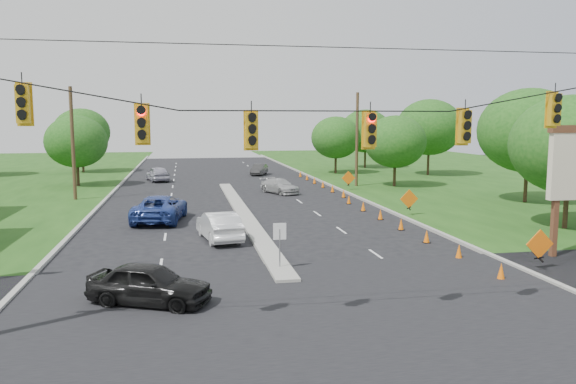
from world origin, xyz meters
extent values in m
plane|color=black|center=(0.00, 0.00, 0.00)|extent=(160.00, 160.00, 0.00)
cube|color=black|center=(0.00, 0.00, 0.00)|extent=(160.00, 14.00, 0.02)
cube|color=gray|center=(-10.10, 30.00, 0.00)|extent=(0.25, 110.00, 0.16)
cube|color=gray|center=(10.10, 30.00, 0.00)|extent=(0.25, 110.00, 0.16)
cube|color=gray|center=(0.00, 21.00, 0.00)|extent=(1.00, 34.00, 0.18)
cylinder|color=gray|center=(0.00, 6.00, 0.90)|extent=(0.06, 0.06, 1.80)
cube|color=white|center=(0.00, 6.00, 1.70)|extent=(0.55, 0.04, 0.70)
cylinder|color=black|center=(0.00, -1.00, 7.00)|extent=(24.00, 0.04, 0.04)
cube|color=gold|center=(-8.00, -1.00, 6.75)|extent=(0.34, 0.24, 1.00)
cube|color=gold|center=(-5.00, -1.00, 6.22)|extent=(0.34, 0.24, 1.00)
cube|color=gold|center=(-2.00, -1.00, 6.05)|extent=(0.34, 0.24, 1.00)
cube|color=gold|center=(1.50, -1.00, 6.05)|extent=(0.34, 0.24, 1.00)
cube|color=gold|center=(4.50, -1.00, 6.14)|extent=(0.34, 0.24, 1.00)
cube|color=gold|center=(7.50, -1.00, 6.66)|extent=(0.34, 0.24, 1.00)
cylinder|color=#422D1C|center=(-12.50, 30.00, 4.50)|extent=(0.28, 0.28, 9.00)
cylinder|color=#422D1C|center=(12.50, 35.00, 4.50)|extent=(0.28, 0.28, 9.00)
cube|color=#59331E|center=(12.90, 6.00, 2.20)|extent=(0.25, 0.25, 4.40)
cone|color=orange|center=(8.45, 3.00, 0.35)|extent=(0.32, 0.32, 0.70)
cone|color=orange|center=(8.45, 6.50, 0.35)|extent=(0.32, 0.32, 0.70)
cone|color=orange|center=(8.45, 10.00, 0.35)|extent=(0.32, 0.32, 0.70)
cone|color=orange|center=(8.45, 13.50, 0.35)|extent=(0.32, 0.32, 0.70)
cone|color=orange|center=(8.45, 17.00, 0.35)|extent=(0.32, 0.32, 0.70)
cone|color=orange|center=(8.45, 20.50, 0.35)|extent=(0.32, 0.32, 0.70)
cone|color=orange|center=(8.45, 24.00, 0.35)|extent=(0.32, 0.32, 0.70)
cone|color=orange|center=(9.05, 27.50, 0.35)|extent=(0.32, 0.32, 0.70)
cone|color=orange|center=(9.05, 31.00, 0.35)|extent=(0.32, 0.32, 0.70)
cone|color=orange|center=(9.05, 34.50, 0.35)|extent=(0.32, 0.32, 0.70)
cone|color=orange|center=(9.05, 38.00, 0.35)|extent=(0.32, 0.32, 0.70)
cone|color=orange|center=(9.05, 41.50, 0.35)|extent=(0.32, 0.32, 0.70)
cone|color=orange|center=(9.05, 45.00, 0.35)|extent=(0.32, 0.32, 0.70)
cube|color=black|center=(10.80, 4.00, 0.55)|extent=(0.06, 0.58, 0.26)
cube|color=black|center=(10.80, 4.00, 0.55)|extent=(0.06, 0.58, 0.26)
cube|color=orange|center=(10.80, 4.00, 1.15)|extent=(1.27, 0.05, 1.27)
cube|color=black|center=(10.80, 18.00, 0.55)|extent=(0.06, 0.58, 0.26)
cube|color=black|center=(10.80, 18.00, 0.55)|extent=(0.06, 0.58, 0.26)
cube|color=orange|center=(10.80, 18.00, 1.15)|extent=(1.27, 0.05, 1.27)
cube|color=black|center=(10.80, 32.00, 0.55)|extent=(0.06, 0.58, 0.26)
cube|color=black|center=(10.80, 32.00, 0.55)|extent=(0.06, 0.58, 0.26)
cube|color=orange|center=(10.80, 32.00, 1.15)|extent=(1.27, 0.05, 1.27)
cylinder|color=black|center=(-14.00, 40.00, 1.26)|extent=(0.28, 0.28, 2.52)
ellipsoid|color=#194C14|center=(-14.00, 40.00, 4.34)|extent=(5.88, 5.88, 5.04)
cylinder|color=black|center=(-16.00, 55.00, 1.44)|extent=(0.28, 0.28, 2.88)
ellipsoid|color=#194C14|center=(-16.00, 55.00, 4.96)|extent=(6.72, 6.72, 5.76)
cylinder|color=black|center=(18.00, 12.00, 1.44)|extent=(0.28, 0.28, 2.88)
ellipsoid|color=#194C14|center=(18.00, 12.00, 4.96)|extent=(6.72, 6.72, 5.76)
cylinder|color=black|center=(22.00, 22.00, 1.62)|extent=(0.28, 0.28, 3.24)
ellipsoid|color=#194C14|center=(22.00, 22.00, 5.58)|extent=(7.56, 7.56, 6.48)
cylinder|color=black|center=(16.00, 34.00, 1.26)|extent=(0.28, 0.28, 2.52)
ellipsoid|color=#194C14|center=(16.00, 34.00, 4.34)|extent=(5.88, 5.88, 5.04)
cylinder|color=black|center=(24.00, 44.00, 1.62)|extent=(0.28, 0.28, 3.24)
ellipsoid|color=#194C14|center=(24.00, 44.00, 5.58)|extent=(7.56, 7.56, 6.48)
cylinder|color=black|center=(20.00, 55.00, 1.44)|extent=(0.28, 0.28, 2.88)
ellipsoid|color=#194C14|center=(20.00, 55.00, 4.96)|extent=(6.72, 6.72, 5.76)
cylinder|color=black|center=(14.00, 48.00, 1.26)|extent=(0.28, 0.28, 2.52)
ellipsoid|color=#194C14|center=(14.00, 48.00, 4.34)|extent=(5.88, 5.88, 5.04)
imported|color=black|center=(-5.16, 2.49, 0.73)|extent=(4.62, 3.35, 1.46)
imported|color=white|center=(-2.12, 12.72, 0.76)|extent=(2.37, 4.84, 1.53)
imported|color=navy|center=(-5.44, 19.09, 0.83)|extent=(3.67, 6.35, 1.66)
imported|color=#A1A1A1|center=(4.33, 31.25, 0.64)|extent=(3.40, 4.74, 1.28)
imported|color=#A29FAF|center=(-6.62, 43.41, 0.79)|extent=(2.92, 4.93, 1.57)
imported|color=#2D2C2C|center=(4.79, 48.18, 0.64)|extent=(2.61, 4.12, 1.28)
camera|label=1|loc=(-3.91, -16.85, 6.32)|focal=35.00mm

